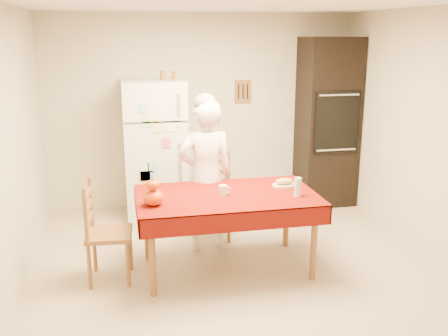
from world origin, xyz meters
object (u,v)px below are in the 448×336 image
object	(u,v)px
dining_table	(227,201)
wine_glass	(298,187)
coffee_mug	(223,190)
pumpkin_lower	(153,198)
chair_far	(213,192)
seated_woman	(206,176)
refrigerator	(155,149)
chair_left	(102,228)
bread_plate	(284,185)
oven_cabinet	(327,122)

from	to	relation	value
dining_table	wine_glass	xyz separation A→B (m)	(0.64, -0.18, 0.16)
coffee_mug	pumpkin_lower	world-z (taller)	pumpkin_lower
chair_far	seated_woman	bearing A→B (deg)	-99.61
pumpkin_lower	wine_glass	world-z (taller)	wine_glass
refrigerator	chair_left	xyz separation A→B (m)	(-0.62, -1.66, -0.34)
dining_table	bread_plate	distance (m)	0.64
chair_far	chair_left	distance (m)	1.46
chair_left	pumpkin_lower	world-z (taller)	chair_left
wine_glass	bread_plate	xyz separation A→B (m)	(-0.02, 0.33, -0.08)
dining_table	wine_glass	distance (m)	0.68
pumpkin_lower	refrigerator	bearing A→B (deg)	85.11
refrigerator	dining_table	xyz separation A→B (m)	(0.54, -1.68, -0.16)
oven_cabinet	seated_woman	world-z (taller)	oven_cabinet
refrigerator	seated_woman	distance (m)	1.24
wine_glass	refrigerator	bearing A→B (deg)	122.44
seated_woman	bread_plate	distance (m)	0.82
refrigerator	coffee_mug	world-z (taller)	refrigerator
coffee_mug	bread_plate	bearing A→B (deg)	14.75
chair_far	wine_glass	bearing A→B (deg)	-48.16
refrigerator	pumpkin_lower	size ratio (longest dim) A/B	8.99
chair_left	seated_woman	distance (m)	1.21
chair_far	chair_left	bearing A→B (deg)	-133.06
oven_cabinet	chair_left	distance (m)	3.42
oven_cabinet	coffee_mug	world-z (taller)	oven_cabinet
refrigerator	pumpkin_lower	distance (m)	1.86
refrigerator	pumpkin_lower	xyz separation A→B (m)	(-0.16, -1.85, -0.02)
chair_far	bread_plate	xyz separation A→B (m)	(0.59, -0.72, 0.26)
dining_table	bread_plate	bearing A→B (deg)	13.13
seated_woman	coffee_mug	bearing A→B (deg)	94.20
dining_table	pumpkin_lower	size ratio (longest dim) A/B	8.99
chair_left	wine_glass	world-z (taller)	chair_left
oven_cabinet	coffee_mug	bearing A→B (deg)	-135.38
bread_plate	chair_left	bearing A→B (deg)	-175.85
pumpkin_lower	bread_plate	xyz separation A→B (m)	(1.32, 0.31, -0.06)
refrigerator	wine_glass	xyz separation A→B (m)	(1.18, -1.86, -0.00)
wine_glass	seated_woman	bearing A→B (deg)	137.01
oven_cabinet	seated_woman	xyz separation A→B (m)	(-1.85, -1.21, -0.30)
chair_left	wine_glass	xyz separation A→B (m)	(1.81, -0.20, 0.34)
dining_table	chair_far	world-z (taller)	chair_far
pumpkin_lower	chair_far	bearing A→B (deg)	54.94
oven_cabinet	seated_woman	bearing A→B (deg)	-146.75
pumpkin_lower	chair_left	bearing A→B (deg)	158.40
coffee_mug	bread_plate	size ratio (longest dim) A/B	0.42
coffee_mug	dining_table	bearing A→B (deg)	35.31
oven_cabinet	refrigerator	bearing A→B (deg)	-178.82
refrigerator	bread_plate	xyz separation A→B (m)	(1.16, -1.54, -0.08)
seated_woman	pumpkin_lower	xyz separation A→B (m)	(-0.59, -0.69, 0.03)
dining_table	chair_left	xyz separation A→B (m)	(-1.17, 0.01, -0.18)
coffee_mug	wine_glass	bearing A→B (deg)	-12.54
seated_woman	coffee_mug	world-z (taller)	seated_woman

